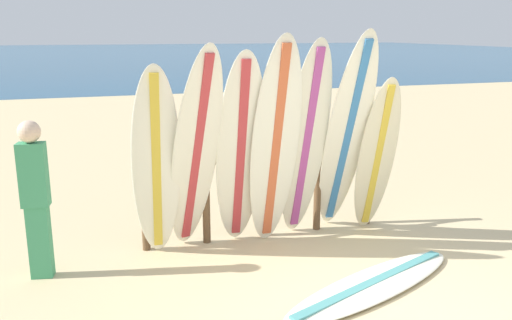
# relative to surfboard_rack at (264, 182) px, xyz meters

# --- Properties ---
(ocean_water) EXTENTS (120.00, 80.00, 0.01)m
(ocean_water) POSITION_rel_surfboard_rack_xyz_m (0.40, 55.46, -0.69)
(ocean_water) COLOR navy
(ocean_water) RESTS_ON ground
(surfboard_rack) EXTENTS (2.95, 0.09, 1.14)m
(surfboard_rack) POSITION_rel_surfboard_rack_xyz_m (0.00, 0.00, 0.00)
(surfboard_rack) COLOR brown
(surfboard_rack) RESTS_ON ground
(surfboard_leaning_far_left) EXTENTS (0.55, 0.58, 2.16)m
(surfboard_leaning_far_left) POSITION_rel_surfboard_rack_xyz_m (-1.31, -0.30, 0.39)
(surfboard_leaning_far_left) COLOR white
(surfboard_leaning_far_left) RESTS_ON ground
(surfboard_leaning_left) EXTENTS (0.71, 1.02, 2.37)m
(surfboard_leaning_left) POSITION_rel_surfboard_rack_xyz_m (-0.89, -0.34, 0.49)
(surfboard_leaning_left) COLOR white
(surfboard_leaning_left) RESTS_ON ground
(surfboard_leaning_center_left) EXTENTS (0.59, 0.78, 2.29)m
(surfboard_leaning_center_left) POSITION_rel_surfboard_rack_xyz_m (-0.38, -0.31, 0.45)
(surfboard_leaning_center_left) COLOR white
(surfboard_leaning_center_left) RESTS_ON ground
(surfboard_leaning_center) EXTENTS (0.58, 0.69, 2.45)m
(surfboard_leaning_center) POSITION_rel_surfboard_rack_xyz_m (-0.01, -0.42, 0.54)
(surfboard_leaning_center) COLOR white
(surfboard_leaning_center) RESTS_ON ground
(surfboard_leaning_center_right) EXTENTS (0.54, 0.78, 2.41)m
(surfboard_leaning_center_right) POSITION_rel_surfboard_rack_xyz_m (0.42, -0.28, 0.51)
(surfboard_leaning_center_right) COLOR silver
(surfboard_leaning_center_right) RESTS_ON ground
(surfboard_leaning_right) EXTENTS (0.60, 1.16, 2.50)m
(surfboard_leaning_right) POSITION_rel_surfboard_rack_xyz_m (0.90, -0.35, 0.56)
(surfboard_leaning_right) COLOR white
(surfboard_leaning_right) RESTS_ON ground
(surfboard_leaning_far_right) EXTENTS (0.54, 0.72, 1.98)m
(surfboard_leaning_far_right) POSITION_rel_surfboard_rack_xyz_m (1.29, -0.40, 0.30)
(surfboard_leaning_far_right) COLOR beige
(surfboard_leaning_far_right) RESTS_ON ground
(surfboard_lying_on_sand) EXTENTS (2.41, 1.40, 0.08)m
(surfboard_lying_on_sand) POSITION_rel_surfboard_rack_xyz_m (0.58, -1.65, -0.66)
(surfboard_lying_on_sand) COLOR silver
(surfboard_lying_on_sand) RESTS_ON ground
(beachgoer_standing) EXTENTS (0.29, 0.22, 1.62)m
(beachgoer_standing) POSITION_rel_surfboard_rack_xyz_m (-2.52, -0.37, 0.20)
(beachgoer_standing) COLOR #3F9966
(beachgoer_standing) RESTS_ON ground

